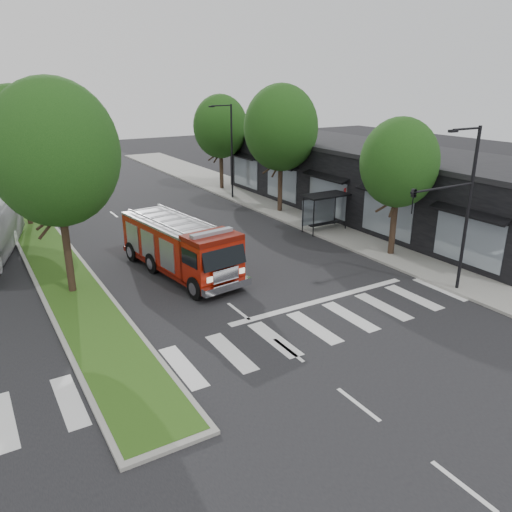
% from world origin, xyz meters
% --- Properties ---
extents(ground, '(140.00, 140.00, 0.00)m').
position_xyz_m(ground, '(0.00, 0.00, 0.00)').
color(ground, black).
rests_on(ground, ground).
extents(sidewalk_right, '(5.00, 80.00, 0.15)m').
position_xyz_m(sidewalk_right, '(12.50, 10.00, 0.07)').
color(sidewalk_right, gray).
rests_on(sidewalk_right, ground).
extents(median, '(3.00, 50.00, 0.15)m').
position_xyz_m(median, '(-6.00, 18.00, 0.08)').
color(median, gray).
rests_on(median, ground).
extents(storefront_row, '(8.00, 30.00, 5.00)m').
position_xyz_m(storefront_row, '(17.00, 10.00, 2.50)').
color(storefront_row, black).
rests_on(storefront_row, ground).
extents(bus_shelter, '(3.20, 1.60, 2.61)m').
position_xyz_m(bus_shelter, '(11.20, 8.15, 2.04)').
color(bus_shelter, black).
rests_on(bus_shelter, ground).
extents(tree_right_near, '(4.40, 4.40, 8.05)m').
position_xyz_m(tree_right_near, '(11.50, 2.00, 5.51)').
color(tree_right_near, black).
rests_on(tree_right_near, ground).
extents(tree_right_mid, '(5.60, 5.60, 9.72)m').
position_xyz_m(tree_right_mid, '(11.50, 14.00, 6.49)').
color(tree_right_mid, black).
rests_on(tree_right_mid, ground).
extents(tree_right_far, '(5.00, 5.00, 8.73)m').
position_xyz_m(tree_right_far, '(11.50, 24.00, 5.84)').
color(tree_right_far, black).
rests_on(tree_right_far, ground).
extents(tree_median_near, '(5.80, 5.80, 10.16)m').
position_xyz_m(tree_median_near, '(-6.00, 6.00, 6.81)').
color(tree_median_near, black).
rests_on(tree_median_near, ground).
extents(tree_median_far, '(5.60, 5.60, 9.72)m').
position_xyz_m(tree_median_far, '(-6.00, 20.00, 6.49)').
color(tree_median_far, black).
rests_on(tree_median_far, ground).
extents(streetlight_right_near, '(4.08, 0.22, 8.00)m').
position_xyz_m(streetlight_right_near, '(9.61, -3.50, 4.67)').
color(streetlight_right_near, black).
rests_on(streetlight_right_near, ground).
extents(streetlight_right_far, '(2.11, 0.20, 8.00)m').
position_xyz_m(streetlight_right_far, '(10.35, 20.00, 4.48)').
color(streetlight_right_far, black).
rests_on(streetlight_right_far, ground).
extents(fire_engine, '(3.83, 9.20, 3.10)m').
position_xyz_m(fire_engine, '(-0.35, 5.81, 1.48)').
color(fire_engine, '#5A0D04').
rests_on(fire_engine, ground).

